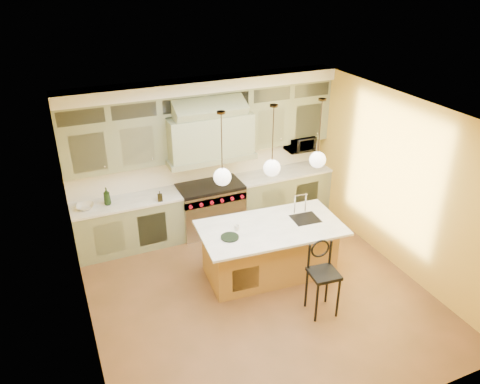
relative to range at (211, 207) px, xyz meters
name	(u,v)px	position (x,y,z in m)	size (l,w,h in m)	color
floor	(258,294)	(0.00, -2.14, -0.49)	(5.00, 5.00, 0.00)	brown
ceiling	(262,117)	(0.00, -2.14, 2.41)	(5.00, 5.00, 0.00)	white
wall_back	(203,154)	(0.00, 0.36, 0.96)	(5.00, 5.00, 0.00)	gold
wall_front	(369,327)	(0.00, -4.64, 0.96)	(5.00, 5.00, 0.00)	gold
wall_left	(80,253)	(-2.50, -2.14, 0.96)	(5.00, 5.00, 0.00)	gold
wall_right	(399,184)	(2.50, -2.14, 0.96)	(5.00, 5.00, 0.00)	gold
back_cabinetry	(207,160)	(0.00, 0.09, 0.94)	(5.00, 0.77, 2.90)	gray
range	(211,207)	(0.00, 0.00, 0.00)	(1.20, 0.74, 0.96)	silver
kitchen_island	(269,249)	(0.41, -1.70, -0.01)	(2.36, 1.38, 1.35)	olive
counter_stool	(323,274)	(0.69, -2.84, 0.17)	(0.44, 0.44, 1.15)	black
microwave	(300,143)	(1.95, 0.11, 0.96)	(0.54, 0.37, 0.30)	black
oil_bottle_a	(107,196)	(-1.86, 0.01, 0.61)	(0.12, 0.12, 0.31)	black
oil_bottle_b	(160,196)	(-1.00, -0.22, 0.55)	(0.08, 0.08, 0.18)	black
fruit_bowl	(85,207)	(-2.24, 0.01, 0.49)	(0.30, 0.30, 0.07)	silver
cup	(237,228)	(-0.14, -1.62, 0.48)	(0.09, 0.09, 0.08)	white
pendant_left	(222,175)	(-0.40, -1.69, 1.46)	(0.26, 0.26, 1.11)	#2D2319
pendant_center	(272,166)	(0.40, -1.69, 1.46)	(0.26, 0.26, 1.11)	#2D2319
pendant_right	(318,158)	(1.20, -1.69, 1.46)	(0.26, 0.26, 1.11)	#2D2319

